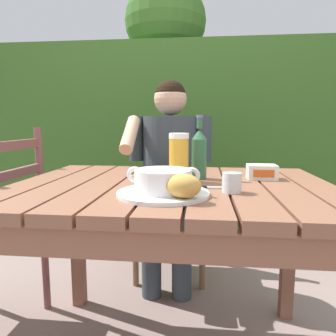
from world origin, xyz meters
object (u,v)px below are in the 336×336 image
at_px(chair_near_diner, 173,200).
at_px(bread_roll, 184,186).
at_px(person_eating, 169,167).
at_px(butter_tub, 262,172).
at_px(table_knife, 206,187).
at_px(water_glass_small, 232,183).
at_px(beer_bottle, 199,153).
at_px(serving_plate, 163,193).
at_px(beer_glass, 179,157).
at_px(soup_bowl, 163,180).

distance_m(chair_near_diner, bread_roll, 1.21).
height_order(person_eating, butter_tub, person_eating).
height_order(butter_tub, table_knife, butter_tub).
height_order(water_glass_small, table_knife, water_glass_small).
xyz_separation_m(beer_bottle, table_knife, (0.02, -0.19, -0.10)).
bearing_deg(serving_plate, person_eating, 94.78).
bearing_deg(serving_plate, beer_glass, 82.90).
xyz_separation_m(person_eating, table_knife, (0.20, -0.76, 0.04)).
height_order(person_eating, soup_bowl, person_eating).
distance_m(beer_bottle, butter_tub, 0.26).
distance_m(bread_roll, beer_bottle, 0.39).
xyz_separation_m(person_eating, soup_bowl, (0.07, -0.88, 0.08)).
distance_m(serving_plate, butter_tub, 0.48).
height_order(person_eating, water_glass_small, person_eating).
bearing_deg(beer_glass, bread_roll, -83.42).
bearing_deg(soup_bowl, beer_glass, 82.90).
distance_m(person_eating, beer_glass, 0.66).
bearing_deg(table_knife, beer_glass, 127.89).
distance_m(person_eating, soup_bowl, 0.88).
height_order(bread_roll, butter_tub, bread_roll).
xyz_separation_m(soup_bowl, water_glass_small, (0.21, 0.06, -0.02)).
distance_m(person_eating, water_glass_small, 0.87).
bearing_deg(soup_bowl, beer_bottle, 70.69).
height_order(bread_roll, beer_bottle, beer_bottle).
height_order(person_eating, serving_plate, person_eating).
bearing_deg(chair_near_diner, soup_bowl, -86.25).
bearing_deg(serving_plate, water_glass_small, 15.68).
relative_size(chair_near_diner, bread_roll, 8.40).
height_order(serving_plate, butter_tub, butter_tub).
height_order(person_eating, table_knife, person_eating).
distance_m(serving_plate, beer_bottle, 0.34).
xyz_separation_m(serving_plate, butter_tub, (0.35, 0.32, 0.02)).
bearing_deg(water_glass_small, person_eating, 109.23).
xyz_separation_m(serving_plate, beer_bottle, (0.11, 0.30, 0.10)).
distance_m(chair_near_diner, beer_glass, 0.92).
bearing_deg(beer_glass, beer_bottle, 38.54).
bearing_deg(water_glass_small, bread_roll, -136.44).
xyz_separation_m(beer_glass, butter_tub, (0.32, 0.08, -0.06)).
relative_size(bread_roll, water_glass_small, 1.77).
relative_size(soup_bowl, butter_tub, 2.01).
distance_m(chair_near_diner, person_eating, 0.32).
bearing_deg(butter_tub, chair_near_diner, 119.30).
distance_m(chair_near_diner, table_knife, 1.02).
relative_size(person_eating, beer_glass, 6.72).
distance_m(person_eating, butter_tub, 0.70).
xyz_separation_m(person_eating, beer_glass, (0.10, -0.64, 0.13)).
relative_size(beer_glass, table_knife, 1.14).
height_order(beer_glass, table_knife, beer_glass).
height_order(chair_near_diner, person_eating, person_eating).
bearing_deg(beer_bottle, person_eating, 107.33).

